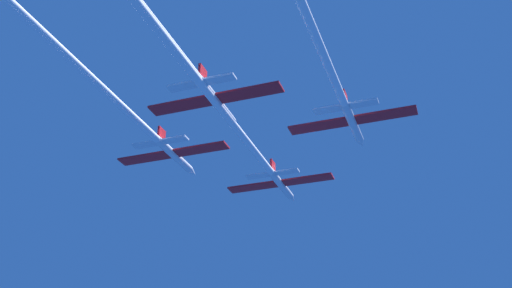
# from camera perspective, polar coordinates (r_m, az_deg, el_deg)

# --- Properties ---
(jet_lead) EXTENTS (17.69, 64.15, 2.93)m
(jet_lead) POSITION_cam_1_polar(r_m,az_deg,el_deg) (81.42, -1.70, 1.26)
(jet_lead) COLOR white
(jet_left_wing) EXTENTS (17.69, 69.30, 2.93)m
(jet_left_wing) POSITION_cam_1_polar(r_m,az_deg,el_deg) (74.70, -15.41, 6.00)
(jet_left_wing) COLOR white
(jet_right_wing) EXTENTS (17.69, 59.97, 2.93)m
(jet_right_wing) POSITION_cam_1_polar(r_m,az_deg,el_deg) (68.62, 6.32, 8.93)
(jet_right_wing) COLOR white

